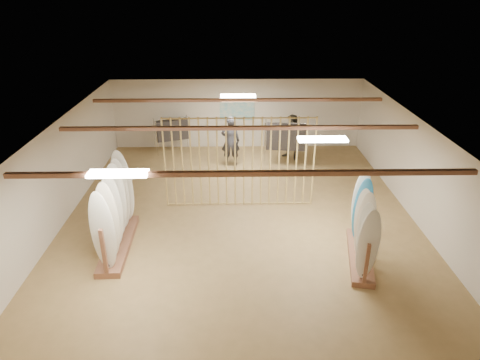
{
  "coord_description": "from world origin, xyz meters",
  "views": [
    {
      "loc": [
        -0.21,
        -10.86,
        6.19
      ],
      "look_at": [
        0.0,
        0.0,
        1.2
      ],
      "focal_mm": 32.0,
      "sensor_mm": 36.0,
      "label": 1
    }
  ],
  "objects_px": {
    "rack_left": "(116,222)",
    "shopper_b": "(293,135)",
    "clothing_rack_a": "(172,130)",
    "rack_right": "(362,236)",
    "shopper_a": "(230,138)",
    "clothing_rack_b": "(286,137)"
  },
  "relations": [
    {
      "from": "rack_right",
      "to": "clothing_rack_a",
      "type": "distance_m",
      "value": 9.32
    },
    {
      "from": "shopper_a",
      "to": "rack_right",
      "type": "bearing_deg",
      "value": 117.11
    },
    {
      "from": "shopper_b",
      "to": "clothing_rack_b",
      "type": "bearing_deg",
      "value": -79.94
    },
    {
      "from": "shopper_a",
      "to": "shopper_b",
      "type": "xyz_separation_m",
      "value": [
        2.36,
        0.56,
        -0.08
      ]
    },
    {
      "from": "rack_left",
      "to": "rack_right",
      "type": "relative_size",
      "value": 1.12
    },
    {
      "from": "rack_left",
      "to": "clothing_rack_b",
      "type": "distance_m",
      "value": 7.4
    },
    {
      "from": "rack_left",
      "to": "shopper_b",
      "type": "distance_m",
      "value": 8.01
    },
    {
      "from": "rack_left",
      "to": "clothing_rack_b",
      "type": "bearing_deg",
      "value": 46.12
    },
    {
      "from": "clothing_rack_b",
      "to": "shopper_a",
      "type": "bearing_deg",
      "value": -171.12
    },
    {
      "from": "rack_right",
      "to": "shopper_a",
      "type": "bearing_deg",
      "value": 128.74
    },
    {
      "from": "shopper_a",
      "to": "clothing_rack_b",
      "type": "bearing_deg",
      "value": 179.91
    },
    {
      "from": "rack_right",
      "to": "clothing_rack_a",
      "type": "relative_size",
      "value": 1.68
    },
    {
      "from": "clothing_rack_a",
      "to": "shopper_a",
      "type": "height_order",
      "value": "shopper_a"
    },
    {
      "from": "rack_right",
      "to": "clothing_rack_b",
      "type": "distance_m",
      "value": 6.25
    },
    {
      "from": "rack_left",
      "to": "rack_right",
      "type": "height_order",
      "value": "rack_left"
    },
    {
      "from": "rack_right",
      "to": "shopper_b",
      "type": "distance_m",
      "value": 6.74
    },
    {
      "from": "clothing_rack_a",
      "to": "clothing_rack_b",
      "type": "distance_m",
      "value": 4.59
    },
    {
      "from": "rack_left",
      "to": "clothing_rack_a",
      "type": "relative_size",
      "value": 1.89
    },
    {
      "from": "rack_left",
      "to": "clothing_rack_a",
      "type": "bearing_deg",
      "value": 83.35
    },
    {
      "from": "rack_left",
      "to": "shopper_b",
      "type": "relative_size",
      "value": 1.37
    },
    {
      "from": "clothing_rack_b",
      "to": "shopper_a",
      "type": "height_order",
      "value": "shopper_a"
    },
    {
      "from": "clothing_rack_a",
      "to": "shopper_b",
      "type": "bearing_deg",
      "value": -31.49
    }
  ]
}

